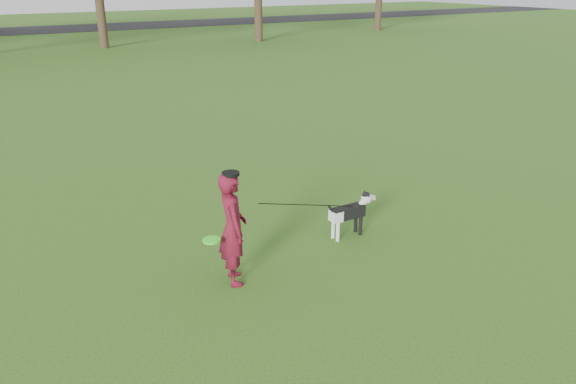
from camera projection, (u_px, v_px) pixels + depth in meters
ground at (282, 252)px, 8.35m from camera, size 120.00×120.00×0.00m
road at (1, 31)px, 40.32m from camera, size 120.00×7.00×0.02m
man at (233, 229)px, 7.31m from camera, size 0.50×0.64×1.54m
dog at (351, 210)px, 8.74m from camera, size 0.92×0.18×0.70m
man_held_items at (312, 205)px, 8.05m from camera, size 2.77×0.51×1.08m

